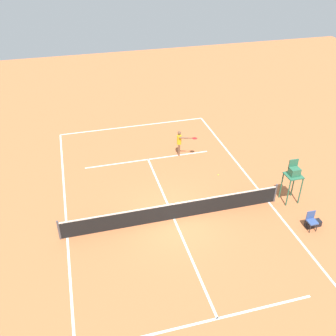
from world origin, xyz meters
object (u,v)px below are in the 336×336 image
Objects in this scene: umpire_chair at (293,175)px; player_serving at (180,141)px; equipment_bag at (313,224)px; courtside_chair_near at (312,220)px; tennis_ball at (218,175)px.

player_serving is at bearing -55.27° from umpire_chair.
player_serving is at bearing -62.47° from equipment_bag.
umpire_chair is at bearing -94.30° from courtside_chair_near.
player_serving reaches higher than equipment_bag.
player_serving is 9.22m from courtside_chair_near.
umpire_chair is 2.54× the size of courtside_chair_near.
umpire_chair is (-2.69, 3.17, 1.57)m from tennis_ball.
tennis_ball is 6.01m from courtside_chair_near.
player_serving is at bearing -64.22° from courtside_chair_near.
courtside_chair_near reaches higher than equipment_bag.
player_serving is 7.36m from umpire_chair.
courtside_chair_near is 0.48m from equipment_bag.
equipment_bag is (-0.08, 2.14, -1.46)m from umpire_chair.
equipment_bag is (-0.25, -0.13, -0.38)m from courtside_chair_near.
tennis_ball is at bearing 47.99° from player_serving.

